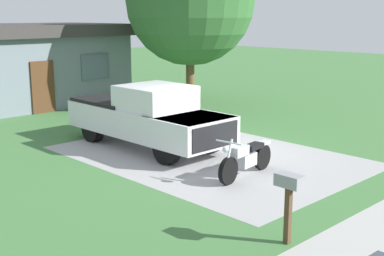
{
  "coord_description": "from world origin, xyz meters",
  "views": [
    {
      "loc": [
        -10.1,
        -9.78,
        3.92
      ],
      "look_at": [
        -0.62,
        0.03,
        0.9
      ],
      "focal_mm": 48.15,
      "sensor_mm": 36.0,
      "label": 1
    }
  ],
  "objects_px": {
    "neighbor_house": "(13,64)",
    "shade_tree": "(190,1)",
    "pickup_truck": "(146,116)",
    "motorcycle": "(246,158)",
    "mailbox": "(289,190)"
  },
  "relations": [
    {
      "from": "mailbox",
      "to": "motorcycle",
      "type": "bearing_deg",
      "value": 51.12
    },
    {
      "from": "motorcycle",
      "to": "mailbox",
      "type": "height_order",
      "value": "mailbox"
    },
    {
      "from": "neighbor_house",
      "to": "mailbox",
      "type": "bearing_deg",
      "value": -100.12
    },
    {
      "from": "shade_tree",
      "to": "mailbox",
      "type": "bearing_deg",
      "value": -126.83
    },
    {
      "from": "pickup_truck",
      "to": "motorcycle",
      "type": "bearing_deg",
      "value": -91.86
    },
    {
      "from": "motorcycle",
      "to": "neighbor_house",
      "type": "distance_m",
      "value": 13.75
    },
    {
      "from": "shade_tree",
      "to": "motorcycle",
      "type": "bearing_deg",
      "value": -126.06
    },
    {
      "from": "neighbor_house",
      "to": "pickup_truck",
      "type": "bearing_deg",
      "value": -92.69
    },
    {
      "from": "pickup_truck",
      "to": "neighbor_house",
      "type": "xyz_separation_m",
      "value": [
        0.45,
        9.66,
        0.84
      ]
    },
    {
      "from": "pickup_truck",
      "to": "mailbox",
      "type": "relative_size",
      "value": 4.48
    },
    {
      "from": "motorcycle",
      "to": "shade_tree",
      "type": "height_order",
      "value": "shade_tree"
    },
    {
      "from": "neighbor_house",
      "to": "shade_tree",
      "type": "bearing_deg",
      "value": -45.91
    },
    {
      "from": "motorcycle",
      "to": "pickup_truck",
      "type": "bearing_deg",
      "value": 88.14
    },
    {
      "from": "pickup_truck",
      "to": "neighbor_house",
      "type": "height_order",
      "value": "neighbor_house"
    },
    {
      "from": "motorcycle",
      "to": "shade_tree",
      "type": "bearing_deg",
      "value": 53.94
    }
  ]
}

